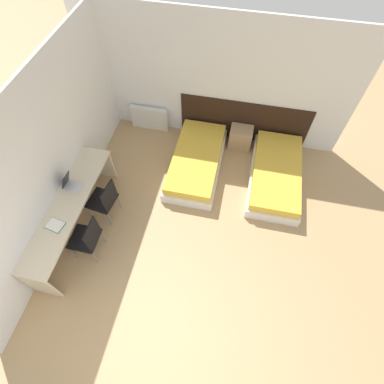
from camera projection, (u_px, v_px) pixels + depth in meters
The scene contains 13 objects.
ground_plane at pixel (156, 352), 4.40m from camera, with size 20.00×20.00×0.00m, color tan.
wall_back at pixel (215, 82), 5.81m from camera, with size 5.40×0.05×2.70m.
wall_left at pixel (54, 152), 4.80m from camera, with size 0.05×5.59×2.70m.
headboard_panel at pixel (243, 122), 6.41m from camera, with size 2.72×0.03×1.00m.
bed_near_window at pixel (196, 161), 6.19m from camera, with size 1.00×2.02×0.39m.
bed_near_door at pixel (276, 174), 6.00m from camera, with size 1.00×2.02×0.39m.
nightstand at pixel (241, 137), 6.51m from camera, with size 0.48×0.36×0.48m.
radiator at pixel (150, 118), 6.80m from camera, with size 0.85×0.12×0.55m.
desk at pixel (70, 209), 5.04m from camera, with size 0.55×2.52×0.78m.
chair_near_laptop at pixel (104, 199), 5.29m from camera, with size 0.50×0.50×0.93m.
chair_near_notebook at pixel (87, 237), 4.87m from camera, with size 0.45×0.45×0.93m.
laptop at pixel (71, 184), 5.06m from camera, with size 0.33×0.23×0.31m.
open_notebook at pixel (55, 225), 4.69m from camera, with size 0.31×0.26×0.02m.
Camera 1 is at (0.63, -0.40, 4.96)m, focal length 28.00 mm.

